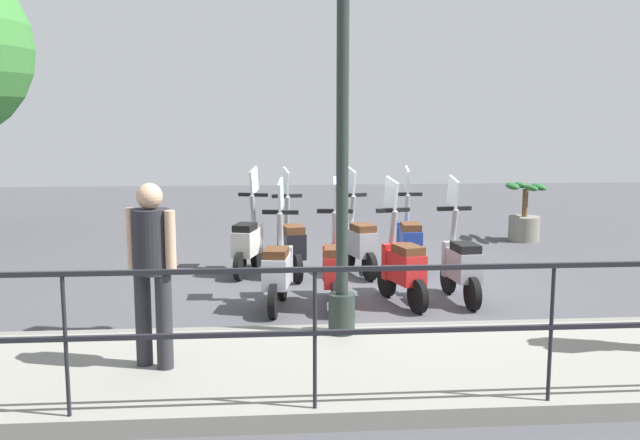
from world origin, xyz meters
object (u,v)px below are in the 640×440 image
scooter_far_0 (409,241)px  scooter_far_2 (291,243)px  scooter_far_3 (248,241)px  scooter_near_0 (461,263)px  potted_palm (524,217)px  lamp_post_near (342,152)px  scooter_near_3 (278,269)px  scooter_far_1 (359,242)px  pedestrian_distant (152,261)px  scooter_near_2 (335,268)px  scooter_near_1 (402,266)px

scooter_far_0 → scooter_far_2: 1.72m
scooter_far_2 → scooter_far_3: same height
scooter_near_0 → scooter_far_3: bearing=51.0°
potted_palm → scooter_far_2: 5.06m
scooter_far_2 → scooter_far_3: size_ratio=1.00×
lamp_post_near → scooter_near_3: size_ratio=2.64×
potted_palm → scooter_far_3: 5.52m
scooter_far_2 → scooter_far_1: bearing=-98.0°
pedestrian_distant → scooter_far_2: pedestrian_distant is taller
pedestrian_distant → potted_palm: size_ratio=1.50×
pedestrian_distant → scooter_near_2: bearing=171.6°
scooter_near_0 → scooter_far_1: size_ratio=1.00×
scooter_near_3 → scooter_far_1: size_ratio=1.00×
scooter_near_2 → scooter_far_2: same height
scooter_near_3 → scooter_far_3: same height
lamp_post_near → scooter_far_0: 3.82m
scooter_far_0 → scooter_far_3: same height
potted_palm → scooter_far_1: bearing=126.7°
scooter_far_0 → scooter_near_1: bearing=169.0°
lamp_post_near → scooter_far_0: size_ratio=2.64×
scooter_far_0 → scooter_far_1: bearing=96.5°
potted_palm → scooter_near_1: (-4.19, 3.09, 0.04)m
scooter_far_3 → scooter_near_2: bearing=-134.0°
lamp_post_near → scooter_far_3: size_ratio=2.64×
scooter_far_3 → lamp_post_near: bearing=-147.6°
scooter_near_2 → scooter_far_3: (1.87, 1.08, 0.00)m
scooter_far_1 → scooter_far_3: (0.17, 1.59, 0.00)m
scooter_far_2 → scooter_near_2: bearing=-174.3°
scooter_near_0 → scooter_far_3: (1.75, 2.65, 0.00)m
scooter_near_1 → scooter_far_1: (1.66, 0.31, 0.00)m
scooter_near_2 → scooter_near_1: bearing=-82.9°
pedestrian_distant → potted_palm: bearing=168.3°
scooter_near_0 → scooter_far_0: bearing=5.4°
scooter_near_0 → scooter_near_3: size_ratio=1.00×
scooter_near_3 → scooter_far_0: size_ratio=1.00×
scooter_near_1 → scooter_far_2: (1.63, 1.29, 0.00)m
scooter_near_0 → scooter_near_1: (-0.08, 0.75, 0.00)m
lamp_post_near → pedestrian_distant: 2.08m
lamp_post_near → scooter_near_2: bearing=-3.3°
lamp_post_near → scooter_far_2: size_ratio=2.64×
pedestrian_distant → scooter_far_1: 4.68m
pedestrian_distant → scooter_far_1: size_ratio=1.03×
pedestrian_distant → scooter_far_3: bearing=-160.4°
scooter_far_0 → scooter_near_3: bearing=135.8°
scooter_near_3 → scooter_far_2: (1.71, -0.23, 0.00)m
scooter_near_0 → scooter_near_1: same height
lamp_post_near → scooter_far_3: lamp_post_near is taller
pedestrian_distant → scooter_far_2: 4.25m
pedestrian_distant → lamp_post_near: bearing=144.7°
scooter_near_1 → potted_palm: bearing=-52.5°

